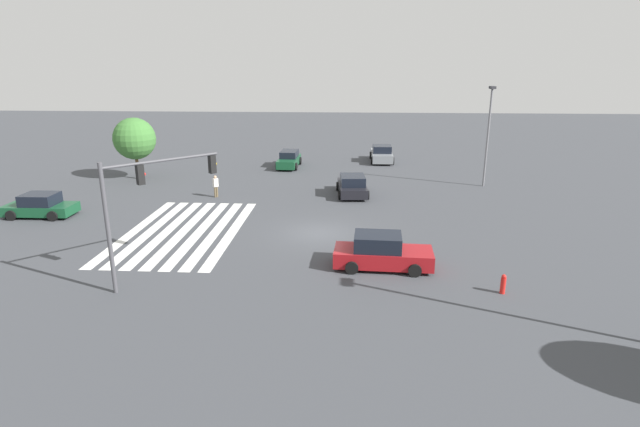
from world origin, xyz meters
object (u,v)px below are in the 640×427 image
(traffic_signal_mast, at_px, (144,194))
(car_5, at_px, (382,253))
(pedestrian, at_px, (216,185))
(tree_corner_a, at_px, (134,139))
(car_3, at_px, (382,154))
(car_0, at_px, (352,186))
(car_4, at_px, (289,159))
(car_1, at_px, (40,206))
(fire_hydrant, at_px, (503,284))
(street_light_pole_a, at_px, (489,127))

(traffic_signal_mast, distance_m, car_5, 11.00)
(pedestrian, distance_m, tree_corner_a, 10.21)
(traffic_signal_mast, bearing_deg, pedestrian, 48.79)
(car_3, height_order, tree_corner_a, tree_corner_a)
(car_0, xyz_separation_m, car_4, (-10.12, -5.88, 0.02))
(car_1, xyz_separation_m, car_5, (7.09, 21.11, 0.07))
(car_5, xyz_separation_m, tree_corner_a, (-18.07, -19.36, 2.63))
(car_0, bearing_deg, car_3, -16.87)
(pedestrian, bearing_deg, tree_corner_a, -171.21)
(pedestrian, relative_size, fire_hydrant, 1.86)
(car_3, bearing_deg, car_1, 131.10)
(car_3, xyz_separation_m, fire_hydrant, (29.47, 3.34, -0.32))
(traffic_signal_mast, height_order, car_0, traffic_signal_mast)
(pedestrian, relative_size, street_light_pole_a, 0.21)
(pedestrian, height_order, fire_hydrant, pedestrian)
(street_light_pole_a, bearing_deg, fire_hydrant, -11.86)
(car_3, xyz_separation_m, street_light_pole_a, (9.86, 7.46, 3.90))
(car_0, distance_m, car_1, 20.83)
(car_0, height_order, fire_hydrant, car_0)
(tree_corner_a, xyz_separation_m, fire_hydrant, (20.61, 24.32, -2.95))
(car_1, distance_m, car_3, 30.17)
(car_0, xyz_separation_m, car_3, (-13.31, 2.95, 0.05))
(car_5, xyz_separation_m, fire_hydrant, (2.54, 4.96, -0.32))
(car_0, xyz_separation_m, car_5, (13.62, 1.33, 0.04))
(traffic_signal_mast, relative_size, pedestrian, 3.50)
(car_4, relative_size, car_5, 0.98)
(car_0, xyz_separation_m, tree_corner_a, (-4.45, -18.03, 2.67))
(traffic_signal_mast, xyz_separation_m, car_3, (-29.17, 11.87, -3.27))
(car_5, bearing_deg, pedestrian, 135.13)
(car_1, xyz_separation_m, car_4, (-16.65, 13.90, 0.05))
(car_5, distance_m, tree_corner_a, 26.61)
(car_0, relative_size, street_light_pole_a, 0.58)
(car_0, distance_m, car_4, 11.71)
(street_light_pole_a, bearing_deg, car_1, -71.72)
(car_1, bearing_deg, car_4, -130.44)
(traffic_signal_mast, bearing_deg, car_1, 94.33)
(pedestrian, bearing_deg, car_5, -4.38)
(car_0, height_order, car_3, car_3)
(car_4, relative_size, tree_corner_a, 0.91)
(tree_corner_a, bearing_deg, car_1, -9.08)
(car_4, bearing_deg, pedestrian, -17.16)
(car_3, distance_m, car_4, 9.39)
(pedestrian, distance_m, street_light_pole_a, 21.16)
(traffic_signal_mast, height_order, pedestrian, traffic_signal_mast)
(tree_corner_a, bearing_deg, car_3, 112.89)
(traffic_signal_mast, height_order, car_4, traffic_signal_mast)
(car_0, xyz_separation_m, pedestrian, (1.19, -9.89, 0.19))
(car_5, relative_size, fire_hydrant, 5.49)
(car_1, height_order, tree_corner_a, tree_corner_a)
(traffic_signal_mast, bearing_deg, car_0, 15.64)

